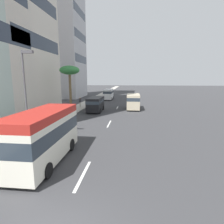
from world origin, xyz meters
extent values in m
plane|color=#38383A|center=(31.50, 0.00, 0.00)|extent=(198.00, 198.00, 0.00)
cube|color=#B2ADA3|center=(31.50, 6.76, 0.07)|extent=(162.00, 2.52, 0.15)
cube|color=silver|center=(4.51, 0.00, 0.01)|extent=(3.20, 0.16, 0.01)
cube|color=silver|center=(15.94, 0.00, 0.01)|extent=(3.20, 0.16, 0.01)
cube|color=silver|center=(27.75, 0.00, 0.01)|extent=(3.20, 0.16, 0.01)
cube|color=black|center=(23.64, 3.10, 1.21)|extent=(5.13, 1.96, 2.03)
cube|color=#2D3842|center=(23.64, 3.10, 1.66)|extent=(5.14, 1.96, 0.49)
cylinder|color=black|center=(22.10, 2.17, 0.36)|extent=(0.72, 0.24, 0.72)
cylinder|color=black|center=(22.10, 4.03, 0.36)|extent=(0.72, 0.24, 0.72)
cylinder|color=black|center=(25.18, 2.17, 0.36)|extent=(0.72, 0.24, 0.72)
cylinder|color=black|center=(25.18, 4.03, 0.36)|extent=(0.72, 0.24, 0.72)
cube|color=beige|center=(26.42, -2.79, 1.36)|extent=(4.87, 2.05, 2.32)
cube|color=#2D3842|center=(26.42, -2.79, 1.87)|extent=(4.88, 2.06, 0.56)
cylinder|color=black|center=(27.88, -1.81, 0.36)|extent=(0.72, 0.24, 0.72)
cylinder|color=black|center=(27.88, -3.76, 0.36)|extent=(0.72, 0.24, 0.72)
cylinder|color=black|center=(24.96, -1.81, 0.36)|extent=(0.72, 0.24, 0.72)
cylinder|color=black|center=(24.96, -3.76, 0.36)|extent=(0.72, 0.24, 0.72)
cube|color=white|center=(40.22, 3.19, 1.36)|extent=(5.22, 1.93, 2.32)
cube|color=#2D3842|center=(40.22, 3.19, 1.87)|extent=(5.23, 1.93, 0.56)
cylinder|color=black|center=(38.65, 2.27, 0.36)|extent=(0.72, 0.24, 0.72)
cylinder|color=black|center=(38.65, 4.10, 0.36)|extent=(0.72, 0.24, 0.72)
cylinder|color=black|center=(41.78, 2.27, 0.36)|extent=(0.72, 0.24, 0.72)
cylinder|color=black|center=(41.78, 4.10, 0.36)|extent=(0.72, 0.24, 0.72)
cube|color=silver|center=(5.94, 2.83, 1.49)|extent=(6.56, 2.23, 2.52)
cube|color=#B2261E|center=(5.94, 2.83, 2.99)|extent=(6.56, 2.23, 0.48)
cube|color=#28333D|center=(5.94, 2.83, 1.97)|extent=(6.58, 2.23, 0.84)
cylinder|color=black|center=(4.04, 1.77, 0.42)|extent=(0.84, 0.26, 0.84)
cylinder|color=black|center=(4.04, 3.89, 0.42)|extent=(0.84, 0.26, 0.84)
cylinder|color=black|center=(7.85, 1.77, 0.42)|extent=(0.84, 0.26, 0.84)
cylinder|color=black|center=(7.85, 3.89, 0.42)|extent=(0.84, 0.26, 0.84)
cylinder|color=navy|center=(12.41, 6.81, 0.59)|extent=(0.14, 0.14, 0.88)
cylinder|color=navy|center=(12.57, 6.81, 0.59)|extent=(0.14, 0.14, 0.88)
cube|color=beige|center=(12.49, 6.81, 1.38)|extent=(0.32, 0.38, 0.70)
sphere|color=beige|center=(12.49, 6.81, 1.85)|extent=(0.24, 0.24, 0.24)
cylinder|color=beige|center=(27.06, 6.60, 0.56)|extent=(0.14, 0.14, 0.81)
cylinder|color=beige|center=(27.22, 6.60, 0.56)|extent=(0.14, 0.14, 0.81)
cube|color=#333338|center=(27.14, 6.60, 1.29)|extent=(0.37, 0.30, 0.64)
sphere|color=tan|center=(27.14, 6.60, 1.72)|extent=(0.22, 0.22, 0.22)
cylinder|color=brown|center=(24.71, 7.47, 3.06)|extent=(0.40, 0.40, 5.82)
ellipsoid|color=#388442|center=(24.71, 7.47, 6.44)|extent=(3.17, 3.17, 1.42)
cylinder|color=#4C4C51|center=(9.36, 5.90, 3.73)|extent=(0.14, 0.14, 7.15)
cube|color=#4C4C51|center=(9.36, 5.45, 7.15)|extent=(0.24, 0.90, 0.20)
cube|color=#2D3847|center=(22.68, 11.11, 10.36)|extent=(13.35, 0.08, 2.06)
cube|color=#BCBCC1|center=(44.93, 16.13, 20.15)|extent=(11.66, 10.09, 40.31)
cube|color=#2D3847|center=(44.93, 11.11, 10.16)|extent=(10.73, 0.08, 2.02)
cube|color=#2D3847|center=(44.93, 11.11, 15.96)|extent=(10.73, 0.08, 2.02)
cube|color=#2D3847|center=(44.93, 11.11, 21.76)|extent=(10.73, 0.08, 2.02)
camera|label=1|loc=(-4.43, -2.57, 5.19)|focal=29.44mm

